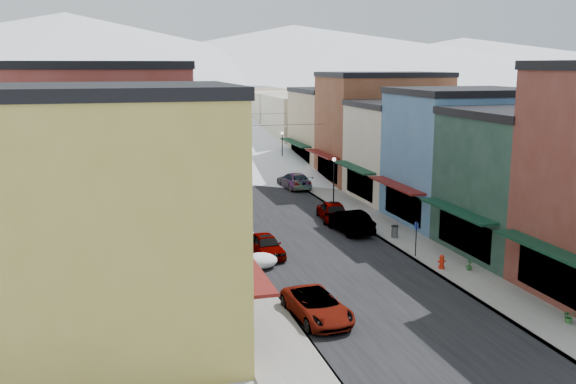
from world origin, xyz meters
TOP-DOWN VIEW (x-y plane):
  - ground at (0.00, 0.00)m, footprint 600.00×600.00m
  - road at (0.00, 60.00)m, footprint 10.00×160.00m
  - sidewalk_left at (-6.60, 60.00)m, footprint 3.20×160.00m
  - sidewalk_right at (6.60, 60.00)m, footprint 3.20×160.00m
  - curb_left at (-5.05, 60.00)m, footprint 0.10×160.00m
  - curb_right at (5.05, 60.00)m, footprint 0.10×160.00m
  - bldg_l_yellow at (-13.19, 4.00)m, footprint 11.30×8.70m
  - bldg_l_cream at (-13.19, 12.50)m, footprint 11.30×8.20m
  - bldg_l_brick_near at (-13.69, 20.50)m, footprint 12.30×8.20m
  - bldg_l_grayblue at (-13.19, 29.00)m, footprint 11.30×9.20m
  - bldg_l_brick_far at (-14.19, 38.00)m, footprint 13.30×9.20m
  - bldg_l_tan at (-13.19, 48.00)m, footprint 11.30×11.20m
  - bldg_r_green at (13.19, 12.00)m, footprint 11.30×9.20m
  - bldg_r_blue at (13.19, 21.00)m, footprint 11.30×9.20m
  - bldg_r_cream at (13.69, 30.00)m, footprint 12.30×9.20m
  - bldg_r_brick_far at (14.19, 39.00)m, footprint 13.30×9.20m
  - bldg_r_tan at (13.19, 49.00)m, footprint 11.30×11.20m
  - distant_blocks at (0.00, 83.00)m, footprint 34.00×55.00m
  - mountain_ridge at (-19.47, 277.18)m, footprint 670.00×340.00m
  - overhead_cables at (0.00, 47.50)m, footprint 16.40×15.04m
  - car_white_suv at (-3.91, 4.97)m, footprint 2.76×5.20m
  - car_silver_sedan at (-3.87, 15.89)m, footprint 2.00×4.38m
  - car_dark_hatch at (-4.30, 33.99)m, footprint 1.55×4.17m
  - car_silver_wagon at (-3.78, 41.56)m, footprint 2.21×5.19m
  - car_green_sedan at (3.50, 20.15)m, footprint 2.35×5.33m
  - car_gray_suv at (3.50, 23.95)m, footprint 2.58×5.08m
  - car_black_sedan at (4.30, 37.81)m, footprint 2.69×5.66m
  - car_lane_silver at (-2.10, 57.61)m, footprint 2.42×5.11m
  - car_lane_white at (0.92, 61.15)m, footprint 3.21×5.73m
  - fire_hydrant at (5.68, 10.13)m, footprint 0.50×0.38m
  - parking_sign at (5.33, 12.90)m, footprint 0.13×0.31m
  - trash_can at (5.92, 17.36)m, footprint 0.52×0.52m
  - streetlamp_near at (5.52, 29.35)m, footprint 0.34×0.34m
  - streetlamp_far at (6.33, 50.15)m, footprint 0.36×0.36m
  - planter_near at (7.46, 1.00)m, footprint 0.66×0.60m
  - planter_far at (7.14, 9.41)m, footprint 0.43×0.43m
  - snow_pile_near at (-4.80, 13.67)m, footprint 2.18×2.54m
  - snow_pile_mid at (-4.88, 20.07)m, footprint 2.23×2.57m
  - snow_pile_far at (-4.51, 29.83)m, footprint 2.11×2.50m

SIDE VIEW (x-z plane):
  - ground at x=0.00m, z-range 0.00..0.00m
  - road at x=0.00m, z-range 0.00..0.01m
  - sidewalk_left at x=-6.60m, z-range 0.00..0.15m
  - sidewalk_right at x=6.60m, z-range 0.00..0.15m
  - curb_left at x=-5.05m, z-range 0.00..0.15m
  - curb_right at x=5.05m, z-range 0.00..0.15m
  - snow_pile_far at x=-4.51m, z-range -0.02..0.87m
  - snow_pile_near at x=-4.80m, z-range -0.02..0.90m
  - snow_pile_mid at x=-4.88m, z-range -0.02..0.92m
  - planter_far at x=7.14m, z-range 0.15..0.76m
  - planter_near at x=7.46m, z-range 0.15..0.79m
  - fire_hydrant at x=5.68m, z-range 0.11..0.97m
  - trash_can at x=5.92m, z-range 0.16..1.03m
  - car_dark_hatch at x=-4.30m, z-range 0.00..1.36m
  - car_white_suv at x=-3.91m, z-range 0.00..1.39m
  - car_silver_sedan at x=-3.87m, z-range 0.00..1.46m
  - car_silver_wagon at x=-3.78m, z-range 0.00..1.49m
  - car_lane_white at x=0.92m, z-range 0.00..1.51m
  - car_black_sedan at x=4.30m, z-range 0.00..1.60m
  - car_gray_suv at x=3.50m, z-range 0.00..1.66m
  - car_lane_silver at x=-2.10m, z-range 0.00..1.69m
  - car_green_sedan at x=3.50m, z-range 0.00..1.70m
  - parking_sign at x=5.33m, z-range 0.35..2.68m
  - streetlamp_near at x=5.52m, z-range 0.69..4.80m
  - streetlamp_far at x=6.33m, z-range 0.71..5.00m
  - distant_blocks at x=0.00m, z-range 0.00..8.00m
  - bldg_r_cream at x=13.69m, z-range 0.01..9.01m
  - bldg_l_grayblue at x=-13.19m, z-range 0.01..9.01m
  - bldg_r_tan at x=13.19m, z-range 0.01..9.51m
  - bldg_r_green at x=13.19m, z-range 0.01..9.51m
  - bldg_l_cream at x=-13.19m, z-range 0.01..9.51m
  - bldg_l_tan at x=-13.19m, z-range 0.01..10.01m
  - bldg_r_blue at x=13.19m, z-range 0.01..10.51m
  - bldg_l_brick_far at x=-14.19m, z-range 0.01..11.01m
  - bldg_r_brick_far at x=14.19m, z-range 0.01..11.51m
  - bldg_l_yellow at x=-13.19m, z-range 0.01..11.51m
  - overhead_cables at x=0.00m, z-range 6.18..6.22m
  - bldg_l_brick_near at x=-13.69m, z-range 0.01..12.51m
  - mountain_ridge at x=-19.47m, z-range -2.64..31.36m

